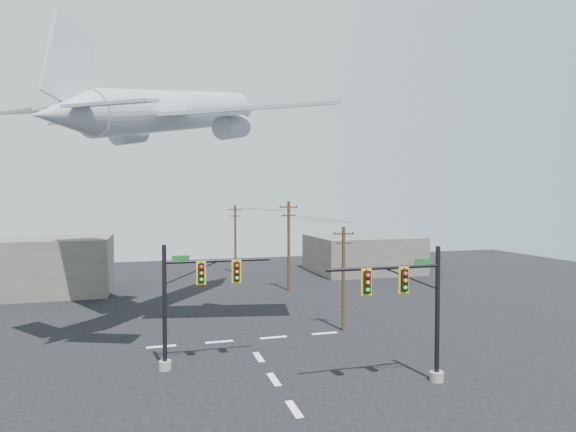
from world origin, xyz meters
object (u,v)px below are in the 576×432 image
object	(u,v)px
airliner	(179,112)
utility_pole_b	(289,244)
utility_pole_c	(235,238)
signal_mast_near	(415,311)
signal_mast_far	(188,302)
utility_pole_a	(343,276)

from	to	relation	value
airliner	utility_pole_b	bearing A→B (deg)	-11.63
airliner	utility_pole_c	bearing A→B (deg)	17.88
signal_mast_near	signal_mast_far	distance (m)	13.22
utility_pole_a	airliner	world-z (taller)	airliner
utility_pole_b	airliner	size ratio (longest dim) A/B	0.39
signal_mast_far	airliner	size ratio (longest dim) A/B	0.29
utility_pole_a	utility_pole_c	bearing A→B (deg)	115.30
utility_pole_c	airliner	bearing A→B (deg)	-106.89
signal_mast_far	airliner	world-z (taller)	airliner
utility_pole_c	utility_pole_a	bearing A→B (deg)	-81.47
signal_mast_far	utility_pole_a	distance (m)	13.21
signal_mast_near	airliner	bearing A→B (deg)	123.86
signal_mast_far	signal_mast_near	bearing A→B (deg)	-27.06
signal_mast_near	utility_pole_c	size ratio (longest dim) A/B	0.81
signal_mast_near	utility_pole_b	size ratio (longest dim) A/B	0.76
utility_pole_c	airliner	xyz separation A→B (m)	(-8.79, -24.79, 12.45)
signal_mast_far	airliner	xyz separation A→B (m)	(0.18, 11.26, 13.35)
utility_pole_b	airliner	distance (m)	20.43
utility_pole_a	signal_mast_near	bearing A→B (deg)	-72.56
signal_mast_near	utility_pole_b	distance (m)	28.08
signal_mast_near	airliner	size ratio (longest dim) A/B	0.30
utility_pole_b	utility_pole_c	size ratio (longest dim) A/B	1.06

